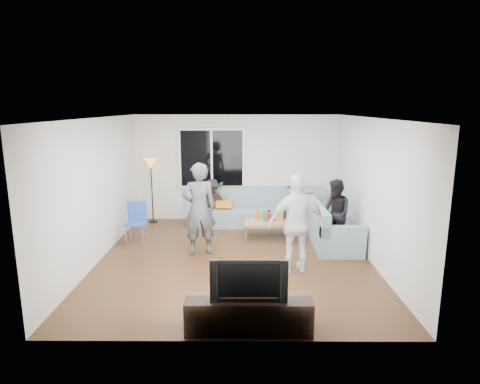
{
  "coord_description": "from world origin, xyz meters",
  "views": [
    {
      "loc": [
        0.14,
        -7.23,
        2.81
      ],
      "look_at": [
        0.1,
        0.6,
        1.15
      ],
      "focal_mm": 30.56,
      "sensor_mm": 36.0,
      "label": 1
    }
  ],
  "objects_px": {
    "player_right": "(297,224)",
    "floor_lamp": "(152,191)",
    "television": "(249,278)",
    "player_left": "(199,209)",
    "spectator_back": "(212,202)",
    "coffee_table": "(269,230)",
    "sofa_right_section": "(332,223)",
    "side_chair": "(136,224)",
    "tv_console": "(249,314)",
    "spectator_right": "(335,213)",
    "sofa_back_section": "(245,207)"
  },
  "relations": [
    {
      "from": "coffee_table",
      "to": "player_left",
      "type": "relative_size",
      "value": 0.62
    },
    {
      "from": "sofa_back_section",
      "to": "floor_lamp",
      "type": "height_order",
      "value": "floor_lamp"
    },
    {
      "from": "sofa_right_section",
      "to": "sofa_back_section",
      "type": "bearing_deg",
      "value": 53.88
    },
    {
      "from": "floor_lamp",
      "to": "tv_console",
      "type": "bearing_deg",
      "value": -65.32
    },
    {
      "from": "player_right",
      "to": "television",
      "type": "bearing_deg",
      "value": 58.98
    },
    {
      "from": "sofa_right_section",
      "to": "spectator_right",
      "type": "bearing_deg",
      "value": -180.0
    },
    {
      "from": "spectator_back",
      "to": "television",
      "type": "height_order",
      "value": "spectator_back"
    },
    {
      "from": "sofa_back_section",
      "to": "side_chair",
      "type": "height_order",
      "value": "side_chair"
    },
    {
      "from": "coffee_table",
      "to": "spectator_back",
      "type": "distance_m",
      "value": 1.74
    },
    {
      "from": "floor_lamp",
      "to": "spectator_right",
      "type": "bearing_deg",
      "value": -23.14
    },
    {
      "from": "floor_lamp",
      "to": "coffee_table",
      "type": "bearing_deg",
      "value": -24.52
    },
    {
      "from": "player_right",
      "to": "spectator_right",
      "type": "relative_size",
      "value": 1.24
    },
    {
      "from": "coffee_table",
      "to": "side_chair",
      "type": "xyz_separation_m",
      "value": [
        -2.77,
        -0.34,
        0.23
      ]
    },
    {
      "from": "sofa_back_section",
      "to": "player_right",
      "type": "bearing_deg",
      "value": -73.18
    },
    {
      "from": "sofa_back_section",
      "to": "side_chair",
      "type": "distance_m",
      "value": 2.67
    },
    {
      "from": "player_left",
      "to": "spectator_back",
      "type": "height_order",
      "value": "player_left"
    },
    {
      "from": "side_chair",
      "to": "spectator_right",
      "type": "distance_m",
      "value": 4.08
    },
    {
      "from": "spectator_right",
      "to": "tv_console",
      "type": "distance_m",
      "value": 3.71
    },
    {
      "from": "coffee_table",
      "to": "television",
      "type": "distance_m",
      "value": 3.76
    },
    {
      "from": "player_left",
      "to": "television",
      "type": "height_order",
      "value": "player_left"
    },
    {
      "from": "side_chair",
      "to": "tv_console",
      "type": "bearing_deg",
      "value": -57.96
    },
    {
      "from": "spectator_back",
      "to": "coffee_table",
      "type": "bearing_deg",
      "value": -32.04
    },
    {
      "from": "player_left",
      "to": "spectator_right",
      "type": "xyz_separation_m",
      "value": [
        2.7,
        0.44,
        -0.2
      ]
    },
    {
      "from": "player_right",
      "to": "floor_lamp",
      "type": "bearing_deg",
      "value": -51.32
    },
    {
      "from": "floor_lamp",
      "to": "tv_console",
      "type": "distance_m",
      "value": 5.48
    },
    {
      "from": "sofa_right_section",
      "to": "side_chair",
      "type": "xyz_separation_m",
      "value": [
        -4.07,
        -0.1,
        0.01
      ]
    },
    {
      "from": "coffee_table",
      "to": "floor_lamp",
      "type": "bearing_deg",
      "value": 155.48
    },
    {
      "from": "coffee_table",
      "to": "spectator_back",
      "type": "height_order",
      "value": "spectator_back"
    },
    {
      "from": "floor_lamp",
      "to": "tv_console",
      "type": "xyz_separation_m",
      "value": [
        2.27,
        -4.95,
        -0.56
      ]
    },
    {
      "from": "side_chair",
      "to": "television",
      "type": "distance_m",
      "value": 4.06
    },
    {
      "from": "floor_lamp",
      "to": "spectator_back",
      "type": "xyz_separation_m",
      "value": [
        1.48,
        -0.15,
        -0.23
      ]
    },
    {
      "from": "sofa_right_section",
      "to": "tv_console",
      "type": "height_order",
      "value": "sofa_right_section"
    },
    {
      "from": "spectator_back",
      "to": "side_chair",
      "type": "bearing_deg",
      "value": -126.86
    },
    {
      "from": "side_chair",
      "to": "player_right",
      "type": "relative_size",
      "value": 0.5
    },
    {
      "from": "floor_lamp",
      "to": "player_left",
      "type": "height_order",
      "value": "player_left"
    },
    {
      "from": "television",
      "to": "coffee_table",
      "type": "bearing_deg",
      "value": 82.28
    },
    {
      "from": "sofa_back_section",
      "to": "television",
      "type": "height_order",
      "value": "television"
    },
    {
      "from": "side_chair",
      "to": "tv_console",
      "type": "relative_size",
      "value": 0.54
    },
    {
      "from": "floor_lamp",
      "to": "player_left",
      "type": "xyz_separation_m",
      "value": [
        1.37,
        -2.17,
        0.11
      ]
    },
    {
      "from": "spectator_right",
      "to": "television",
      "type": "bearing_deg",
      "value": -43.96
    },
    {
      "from": "sofa_back_section",
      "to": "television",
      "type": "distance_m",
      "value": 4.78
    },
    {
      "from": "tv_console",
      "to": "coffee_table",
      "type": "bearing_deg",
      "value": 82.28
    },
    {
      "from": "coffee_table",
      "to": "floor_lamp",
      "type": "relative_size",
      "value": 0.71
    },
    {
      "from": "player_right",
      "to": "spectator_back",
      "type": "xyz_separation_m",
      "value": [
        -1.64,
        2.89,
        -0.3
      ]
    },
    {
      "from": "coffee_table",
      "to": "player_right",
      "type": "relative_size",
      "value": 0.65
    },
    {
      "from": "spectator_right",
      "to": "side_chair",
      "type": "bearing_deg",
      "value": -106.67
    },
    {
      "from": "sofa_right_section",
      "to": "floor_lamp",
      "type": "bearing_deg",
      "value": 69.73
    },
    {
      "from": "sofa_right_section",
      "to": "spectator_back",
      "type": "bearing_deg",
      "value": 62.45
    },
    {
      "from": "sofa_right_section",
      "to": "tv_console",
      "type": "bearing_deg",
      "value": 152.5
    },
    {
      "from": "sofa_back_section",
      "to": "spectator_back",
      "type": "relative_size",
      "value": 2.09
    }
  ]
}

